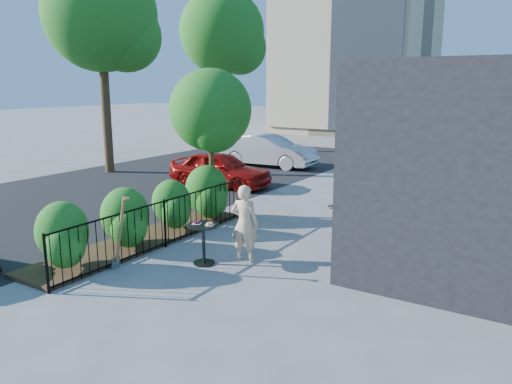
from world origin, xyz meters
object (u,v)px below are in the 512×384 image
Objects in this scene: patio_tree at (212,115)px; car_red at (220,169)px; car_silver at (269,151)px; street_tree_near at (101,22)px; shovel at (119,237)px; woman at (245,223)px; street_tree_far at (222,37)px; cafe_table at (204,237)px.

patio_tree is 1.07× the size of car_red.
street_tree_near is at bearing 132.02° from car_silver.
shovel is at bearing -165.20° from car_silver.
woman is 0.44× the size of car_red.
car_silver is (-3.92, 12.25, 0.02)m from shovel.
street_tree_near is 5.14× the size of woman.
street_tree_near is at bearing -38.69° from woman.
street_tree_far is 1.96× the size of car_silver.
shovel is (-1.75, -1.76, -0.12)m from woman.
car_silver is (-5.06, 11.08, 0.12)m from cafe_table.
car_red is at bearing -59.90° from woman.
shovel is 8.23m from car_red.
street_tree_near is 1.00× the size of street_tree_far.
car_silver is at bearing 107.73° from shovel.
street_tree_far is 9.32× the size of cafe_table.
car_silver is at bearing 110.32° from patio_tree.
cafe_table is 7.74m from car_red.
woman is at bearing -52.82° from street_tree_far.
car_red is (-4.90, 5.85, -0.18)m from woman.
cafe_table is at bearing -55.94° from patio_tree.
car_silver is (-0.77, 4.65, 0.07)m from car_red.
cafe_table is 0.21× the size of car_silver.
shovel is 0.37× the size of car_silver.
patio_tree is 2.54× the size of shovel.
car_red is at bearing 123.28° from patio_tree.
woman is (0.61, 0.59, 0.23)m from cafe_table.
cafe_table is 0.88m from woman.
woman is at bearing 45.05° from shovel.
street_tree_near reaches higher than shovel.
shovel is at bearing -77.23° from patio_tree.
patio_tree reaches higher than car_red.
street_tree_near is 12.85m from cafe_table.
street_tree_near is 1.96× the size of car_silver.
patio_tree is 4.43× the size of cafe_table.
shovel is at bearing 35.23° from woman.
car_silver is at bearing -71.44° from woman.
shovel is 0.42× the size of car_red.
street_tree_near is 5.35× the size of shovel.
woman reaches higher than cafe_table.
patio_tree is 4.88m from shovel.
street_tree_near is at bearing 87.00° from car_red.
cafe_table is at bearing 45.65° from shovel.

